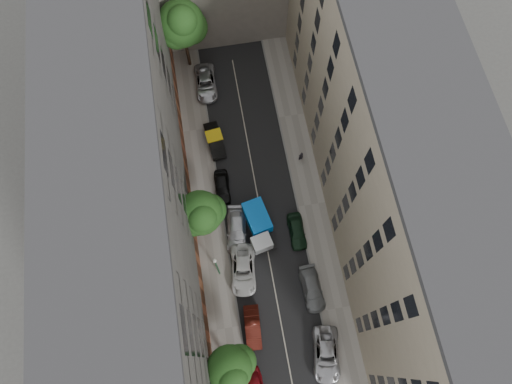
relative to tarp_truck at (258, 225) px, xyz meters
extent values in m
plane|color=#4C4C49|center=(0.54, 1.65, -1.33)|extent=(120.00, 120.00, 0.00)
cube|color=black|center=(0.54, 1.65, -1.32)|extent=(8.00, 44.00, 0.02)
cube|color=gray|center=(-4.96, 1.65, -1.25)|extent=(3.00, 44.00, 0.15)
cube|color=gray|center=(6.04, 1.65, -1.25)|extent=(3.00, 44.00, 0.15)
cube|color=#4D4B48|center=(-10.46, 1.65, 8.67)|extent=(8.00, 44.00, 20.00)
cube|color=tan|center=(11.54, 1.65, 8.67)|extent=(8.00, 44.00, 20.00)
cube|color=black|center=(0.00, -0.10, -0.80)|extent=(3.06, 5.51, 0.29)
cube|color=#B1B3B6|center=(0.00, -1.93, 0.07)|extent=(2.21, 1.91, 1.64)
cube|color=#0D7CFF|center=(0.00, 0.77, 0.21)|extent=(2.79, 3.83, 1.74)
cylinder|color=black|center=(-0.92, -1.93, -0.92)|extent=(0.27, 0.81, 0.81)
cylinder|color=black|center=(0.92, -1.93, -0.92)|extent=(0.27, 0.81, 0.81)
cylinder|color=black|center=(-0.92, 1.45, -0.92)|extent=(0.27, 0.81, 0.81)
cylinder|color=black|center=(0.92, 1.45, -0.92)|extent=(0.27, 0.81, 0.81)
imported|color=#4E160F|center=(-2.26, -9.75, -0.64)|extent=(1.73, 4.29, 1.38)
imported|color=silver|center=(-2.26, -4.15, -0.59)|extent=(3.12, 5.58, 1.47)
imported|color=silver|center=(-2.26, 0.01, -0.59)|extent=(2.79, 5.34, 1.48)
imported|color=black|center=(-3.06, 5.05, -0.65)|extent=(1.78, 4.05, 1.36)
imported|color=black|center=(-3.06, 10.65, -0.59)|extent=(2.09, 4.64, 1.48)
imported|color=#BCBCC1|center=(-3.06, 18.25, -0.60)|extent=(2.63, 5.36, 1.46)
imported|color=#B8B8BD|center=(4.14, -13.35, -0.60)|extent=(3.28, 5.59, 1.46)
imported|color=slate|center=(4.14, -7.15, -0.65)|extent=(2.11, 4.75, 1.35)
imported|color=black|center=(3.84, -1.12, -0.64)|extent=(1.67, 4.05, 1.37)
cylinder|color=#382619|center=(-4.77, -13.01, 0.00)|extent=(0.36, 0.36, 2.35)
cylinder|color=#382619|center=(-4.77, -13.01, 2.01)|extent=(0.24, 0.24, 1.68)
sphere|color=#1F501A|center=(-4.77, -13.01, 3.65)|extent=(3.96, 3.96, 3.96)
sphere|color=#1F501A|center=(-3.87, -12.61, 2.85)|extent=(2.97, 2.97, 2.97)
sphere|color=#1F501A|center=(-5.47, -13.51, 3.18)|extent=(2.77, 2.77, 2.77)
sphere|color=#1F501A|center=(-4.57, -13.81, 4.52)|extent=(2.57, 2.57, 2.57)
cylinder|color=#382619|center=(-5.43, 0.98, 0.08)|extent=(0.36, 0.36, 2.51)
cylinder|color=#382619|center=(-5.43, 0.98, 2.23)|extent=(0.24, 0.24, 1.79)
sphere|color=#1F501A|center=(-5.43, 0.98, 3.98)|extent=(4.34, 4.34, 4.34)
sphere|color=#1F501A|center=(-4.53, 1.38, 3.12)|extent=(3.26, 3.26, 3.26)
sphere|color=#1F501A|center=(-6.13, 0.48, 3.48)|extent=(3.04, 3.04, 3.04)
sphere|color=#1F501A|center=(-5.23, 0.18, 4.91)|extent=(2.82, 2.82, 2.82)
cylinder|color=#382619|center=(-4.59, 21.65, 0.52)|extent=(0.36, 0.36, 3.39)
cylinder|color=#382619|center=(-4.59, 21.65, 3.43)|extent=(0.24, 0.24, 2.42)
sphere|color=#1F501A|center=(-4.59, 21.65, 5.80)|extent=(5.04, 5.04, 5.04)
sphere|color=#1F501A|center=(-3.69, 22.05, 4.64)|extent=(3.78, 3.78, 3.78)
sphere|color=#1F501A|center=(-5.29, 21.15, 5.13)|extent=(3.53, 3.53, 3.53)
sphere|color=#1F501A|center=(-4.39, 20.85, 7.06)|extent=(3.27, 3.27, 3.27)
cylinder|color=#1A5C30|center=(-4.66, -3.98, 1.80)|extent=(0.14, 0.14, 5.96)
sphere|color=silver|center=(-4.66, -3.98, 4.88)|extent=(0.36, 0.36, 0.36)
imported|color=black|center=(5.94, 7.04, -0.38)|extent=(0.65, 0.51, 1.59)
camera|label=1|loc=(-2.48, -12.91, 44.80)|focal=32.00mm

